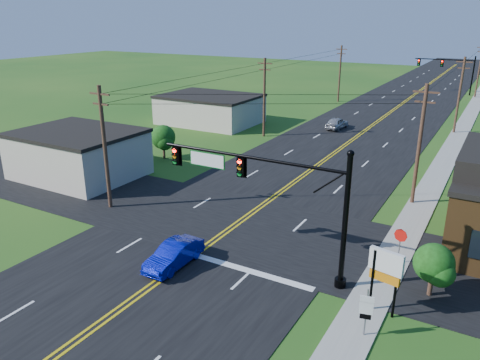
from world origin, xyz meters
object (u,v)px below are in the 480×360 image
Objects in this scene: signal_mast_far at (447,68)px; blue_car at (174,255)px; signal_mast_main at (266,188)px; stop_sign at (400,239)px; route_sign at (366,309)px.

blue_car is (-4.52, -74.58, -3.87)m from signal_mast_far.
stop_sign is at bearing 31.30° from signal_mast_main.
route_sign is (11.08, -0.79, 0.72)m from blue_car.
signal_mast_far is 68.39m from stop_sign.
signal_mast_far reaches higher than stop_sign.
blue_car is at bearing 163.41° from route_sign.
route_sign is at bearing -26.77° from signal_mast_main.
signal_mast_far is 74.81m from blue_car.
signal_mast_far is at bearing 82.45° from route_sign.
signal_mast_main reaches higher than route_sign.
signal_mast_far reaches higher than route_sign.
signal_mast_far is (0.10, 72.00, -0.20)m from signal_mast_main.
route_sign is 1.09× the size of stop_sign.
route_sign is at bearing -3.99° from blue_car.
signal_mast_far is at bearing 89.92° from signal_mast_main.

